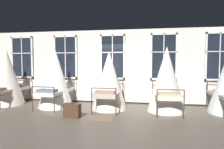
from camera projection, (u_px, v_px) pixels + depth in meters
name	position (u px, v px, depth m)	size (l,w,h in m)	color
ground	(108.00, 109.00, 7.08)	(24.06, 24.06, 0.00)	brown
back_wall_with_windows	(113.00, 67.00, 8.18)	(13.03, 0.10, 3.12)	silver
window_bank	(112.00, 77.00, 8.09)	(9.51, 0.10, 2.85)	black
cot_first	(7.00, 78.00, 7.80)	(1.33, 1.85, 2.28)	#4C3323
cot_second	(55.00, 78.00, 7.39)	(1.33, 1.85, 2.31)	#4C3323
cot_third	(109.00, 81.00, 7.05)	(1.33, 1.84, 2.16)	#4C3323
cot_fourth	(166.00, 80.00, 6.70)	(1.33, 1.85, 2.30)	#4C3323
rug_third	(101.00, 118.00, 5.89)	(0.80, 0.56, 0.01)	brown
suitcase_dark	(72.00, 110.00, 5.98)	(0.59, 0.30, 0.47)	#472D1E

